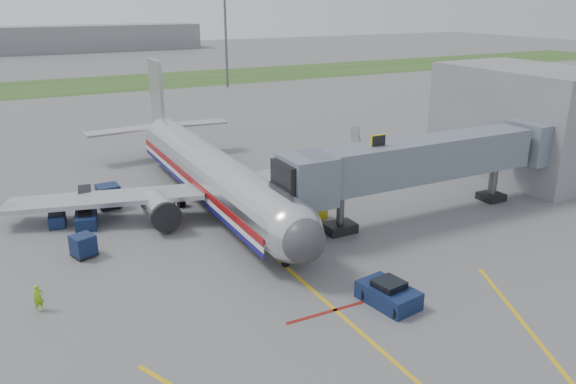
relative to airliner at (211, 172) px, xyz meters
name	(u,v)px	position (x,y,z in m)	size (l,w,h in m)	color
ground	(300,279)	(0.00, -15.25, -2.65)	(400.00, 400.00, 0.00)	#565659
grass_strip	(80,86)	(0.00, 74.75, -2.64)	(300.00, 25.00, 0.01)	#2D4C1E
apron_markings	(372,342)	(0.00, -22.65, -2.64)	(21.52, 50.00, 0.01)	gold
airliner	(211,172)	(0.00, 0.00, 0.00)	(32.10, 35.67, 10.25)	silver
jet_bridge	(419,161)	(12.86, -10.25, 1.82)	(25.30, 4.00, 6.90)	slate
terminal	(525,120)	(30.00, -5.25, 2.35)	(10.00, 16.00, 10.00)	slate
light_mast_right	(226,29)	(25.00, 59.75, 8.13)	(2.00, 0.44, 20.40)	#595B60
distant_terminal	(5,41)	(-10.00, 154.75, 1.35)	(120.00, 14.00, 8.00)	slate
pushback_tug	(388,294)	(2.98, -19.99, -2.06)	(2.54, 3.61, 1.39)	#0D1639
baggage_tug	(57,216)	(-11.97, 0.70, -1.96)	(1.45, 2.34, 1.54)	#0D1639
baggage_cart_a	(83,246)	(-11.06, -5.94, -1.89)	(1.77, 1.77, 1.49)	#0D1639
baggage_cart_b	(166,206)	(-4.19, -1.21, -1.88)	(1.67, 1.67, 1.50)	#0D1639
baggage_cart_c	(109,196)	(-7.82, 2.71, -1.69)	(1.84, 1.84, 1.88)	#0D1639
belt_loader	(86,216)	(-10.00, 0.05, -2.09)	(2.11, 4.74, 2.24)	#0D1639
ground_power_cart	(316,212)	(5.78, -7.25, -2.03)	(1.84, 1.56, 1.25)	gold
ramp_worker	(38,298)	(-14.24, -11.90, -1.88)	(0.56, 0.37, 1.53)	#7DCB17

